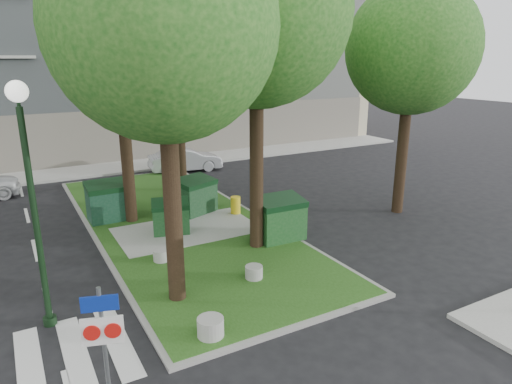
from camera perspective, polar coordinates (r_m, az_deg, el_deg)
ground at (r=11.11m, az=2.56°, el=-17.22°), size 120.00×120.00×0.00m
median_island at (r=17.80m, az=-9.74°, el=-3.83°), size 6.00×16.00×0.12m
median_kerb at (r=17.81m, az=-9.74°, el=-3.86°), size 6.30×16.30×0.10m
building_sidewalk at (r=27.47m, az=-18.22°, el=2.77°), size 42.00×3.00×0.12m
zebra_crossing at (r=11.23m, az=-19.28°, el=-17.79°), size 5.00×3.00×0.01m
apartment_building at (r=34.23m, az=-22.15°, el=18.37°), size 41.00×12.00×16.00m
tree_median_near_left at (r=11.03m, az=-11.35°, el=22.21°), size 5.20×5.20×10.53m
tree_median_mid at (r=17.38m, az=-16.77°, el=18.50°), size 4.80×4.80×9.99m
tree_median_far at (r=21.27m, az=-10.03°, el=22.04°), size 5.80×5.80×11.93m
tree_street_right at (r=19.06m, az=19.08°, el=18.07°), size 5.00×5.00×10.06m
dumpster_a at (r=18.45m, az=-17.88°, el=-1.10°), size 1.65×1.17×1.52m
dumpster_b at (r=16.56m, az=-10.61°, el=-3.08°), size 1.51×1.24×1.21m
dumpster_c at (r=18.51m, az=-7.61°, el=-0.45°), size 1.87×1.60×1.47m
dumpster_d at (r=15.71m, az=2.97°, el=-3.32°), size 1.67×1.20×1.52m
bollard_left at (r=10.74m, az=-5.71°, el=-16.44°), size 0.61×0.61×0.43m
bollard_right at (r=13.16m, az=-0.26°, el=-9.97°), size 0.50×0.50×0.36m
bollard_mid at (r=14.51m, az=-11.75°, el=-7.73°), size 0.50×0.50×0.35m
litter_bin at (r=18.35m, az=-2.58°, el=-1.64°), size 0.39×0.39×0.69m
street_lamp at (r=11.10m, az=-26.44°, el=1.36°), size 0.46×0.46×5.71m
traffic_sign_pole at (r=8.73m, az=-18.58°, el=-16.27°), size 0.70×0.26×2.42m
car_silver at (r=25.96m, az=-8.84°, el=4.01°), size 4.14×1.83×1.32m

